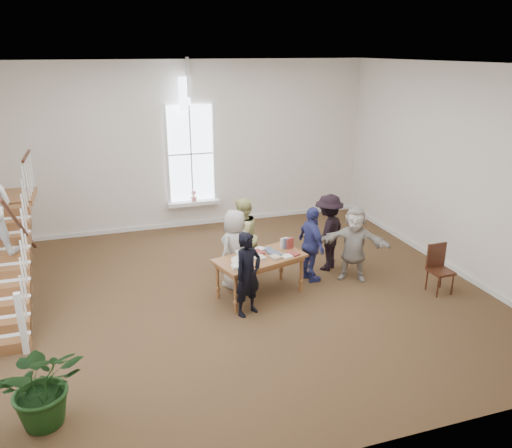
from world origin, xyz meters
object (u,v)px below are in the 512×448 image
object	(u,v)px
library_table	(259,261)
person_yellow	(242,237)
elderly_woman	(235,248)
woman_cluster_a	(312,245)
floor_plant	(43,384)
side_chair	(439,265)
woman_cluster_b	(328,232)
woman_cluster_c	(354,243)
police_officer	(248,274)

from	to	relation	value
library_table	person_yellow	bearing A→B (deg)	75.44
library_table	elderly_woman	size ratio (longest dim) A/B	1.18
woman_cluster_a	floor_plant	bearing A→B (deg)	114.83
elderly_woman	woman_cluster_a	xyz separation A→B (m)	(1.60, -0.28, -0.00)
floor_plant	side_chair	world-z (taller)	floor_plant
elderly_woman	woman_cluster_a	bearing A→B (deg)	134.08
person_yellow	elderly_woman	bearing A→B (deg)	19.45
woman_cluster_b	woman_cluster_c	world-z (taller)	woman_cluster_b
woman_cluster_b	woman_cluster_c	xyz separation A→B (m)	(0.30, -0.65, -0.05)
police_officer	floor_plant	xyz separation A→B (m)	(-3.41, -1.97, -0.22)
woman_cluster_c	floor_plant	xyz separation A→B (m)	(-6.01, -2.74, -0.22)
person_yellow	side_chair	distance (m)	4.14
person_yellow	side_chair	world-z (taller)	person_yellow
woman_cluster_b	side_chair	distance (m)	2.42
woman_cluster_c	person_yellow	bearing A→B (deg)	-172.64
floor_plant	woman_cluster_b	bearing A→B (deg)	30.66
library_table	floor_plant	distance (m)	4.65
woman_cluster_c	side_chair	distance (m)	1.76
library_table	person_yellow	world-z (taller)	person_yellow
woman_cluster_c	side_chair	size ratio (longest dim) A/B	1.62
woman_cluster_b	floor_plant	xyz separation A→B (m)	(-5.71, -3.39, -0.27)
woman_cluster_b	woman_cluster_a	bearing A→B (deg)	-1.37
person_yellow	police_officer	bearing A→B (deg)	37.54
floor_plant	library_table	bearing A→B (deg)	34.21
woman_cluster_b	library_table	bearing A→B (deg)	-15.76
woman_cluster_c	side_chair	bearing A→B (deg)	-5.93
police_officer	elderly_woman	bearing A→B (deg)	59.63
library_table	woman_cluster_a	xyz separation A→B (m)	(1.27, 0.32, 0.07)
woman_cluster_a	floor_plant	xyz separation A→B (m)	(-5.11, -2.94, -0.23)
police_officer	woman_cluster_a	xyz separation A→B (m)	(1.70, 0.97, 0.01)
person_yellow	side_chair	size ratio (longest dim) A/B	1.73
library_table	police_officer	bearing A→B (deg)	-140.23
person_yellow	floor_plant	distance (m)	5.33
side_chair	floor_plant	bearing A→B (deg)	-168.29
elderly_woman	woman_cluster_b	distance (m)	2.21
police_officer	person_yellow	distance (m)	1.80
woman_cluster_b	elderly_woman	bearing A→B (deg)	-33.90
side_chair	library_table	bearing A→B (deg)	164.24
library_table	woman_cluster_a	distance (m)	1.31
library_table	woman_cluster_c	xyz separation A→B (m)	(2.17, 0.12, 0.07)
library_table	woman_cluster_a	world-z (taller)	woman_cluster_a
library_table	woman_cluster_c	distance (m)	2.18
person_yellow	woman_cluster_a	distance (m)	1.52
library_table	elderly_woman	distance (m)	0.70
elderly_woman	woman_cluster_c	distance (m)	2.55
elderly_woman	floor_plant	size ratio (longest dim) A/B	1.39
elderly_woman	library_table	bearing A→B (deg)	82.80
woman_cluster_c	police_officer	bearing A→B (deg)	-132.20
person_yellow	floor_plant	xyz separation A→B (m)	(-3.81, -3.72, -0.28)
police_officer	elderly_woman	distance (m)	1.25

